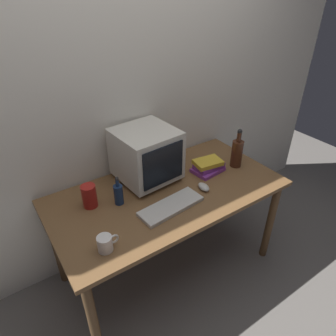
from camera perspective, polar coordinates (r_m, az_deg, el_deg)
name	(u,v)px	position (r m, az deg, el deg)	size (l,w,h in m)	color
ground_plane	(168,265)	(2.55, 0.00, -17.88)	(6.00, 6.00, 0.00)	slate
back_wall	(130,99)	(2.15, -7.08, 12.81)	(4.00, 0.08, 2.50)	silver
desk	(168,201)	(2.09, 0.00, -6.21)	(1.57, 0.80, 0.75)	brown
crt_monitor	(146,155)	(2.06, -4.13, 2.52)	(0.41, 0.41, 0.37)	beige
keyboard	(171,206)	(1.89, 0.56, -7.20)	(0.42, 0.15, 0.02)	beige
computer_mouse	(204,187)	(2.05, 6.73, -3.56)	(0.06, 0.10, 0.04)	beige
bottle_tall	(237,152)	(2.30, 12.86, 2.88)	(0.08, 0.08, 0.30)	#472314
bottle_short	(118,194)	(1.91, -9.31, -4.80)	(0.06, 0.06, 0.20)	navy
book_stack	(208,166)	(2.22, 7.58, 0.35)	(0.24, 0.19, 0.09)	#843893
mug	(105,243)	(1.65, -11.69, -13.72)	(0.12, 0.08, 0.09)	white
metal_canister	(89,196)	(1.92, -14.59, -5.14)	(0.09, 0.09, 0.15)	#A51E19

